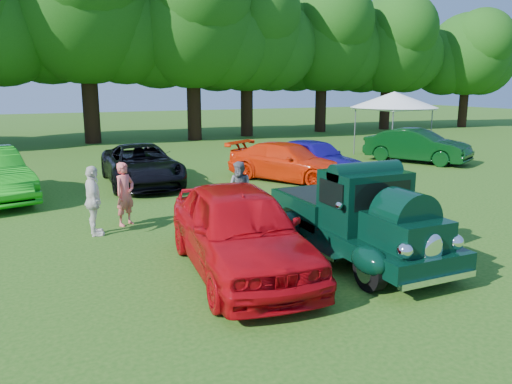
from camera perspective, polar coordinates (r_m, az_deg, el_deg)
name	(u,v)px	position (r m, az deg, el deg)	size (l,w,h in m)	color
ground	(332,260)	(10.61, 8.63, -7.64)	(120.00, 120.00, 0.00)	#215413
hero_pickup	(357,219)	(10.68, 11.46, -3.06)	(2.24, 4.80, 1.88)	black
red_convertible	(240,229)	(9.60, -1.89, -4.30)	(2.01, 5.00, 1.70)	#B6070F
back_car_black	(141,165)	(18.52, -12.96, 3.04)	(2.40, 5.21, 1.45)	black
back_car_orange	(289,162)	(18.92, 3.76, 3.45)	(1.97, 4.85, 1.41)	red
back_car_blue	(314,158)	(19.75, 6.68, 3.90)	(1.77, 4.40, 1.50)	#170C87
back_car_green	(417,146)	(24.47, 17.92, 5.06)	(1.65, 4.72, 1.55)	black
spectator_pink	(125,194)	(13.23, -14.74, -0.22)	(0.60, 0.39, 1.64)	#F46764
spectator_grey	(240,189)	(13.71, -1.81, 0.34)	(0.74, 0.58, 1.52)	slate
spectator_white	(93,201)	(12.53, -18.09, -0.99)	(1.00, 0.41, 1.70)	silver
canopy_tent	(394,100)	(26.23, 15.49, 10.08)	(4.69, 4.69, 3.22)	white
tree_line	(94,24)	(32.83, -17.99, 17.82)	(62.41, 9.69, 12.50)	black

